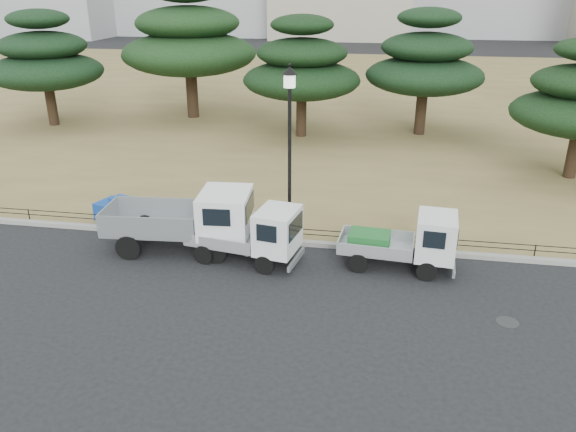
% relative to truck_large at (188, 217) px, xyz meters
% --- Properties ---
extents(ground, '(220.00, 220.00, 0.00)m').
position_rel_truck_large_xyz_m(ground, '(3.32, -1.61, -1.17)').
color(ground, black).
extents(lawn, '(120.00, 56.00, 0.15)m').
position_rel_truck_large_xyz_m(lawn, '(3.32, 28.99, -1.10)').
color(lawn, olive).
rests_on(lawn, ground).
extents(curb, '(120.00, 0.25, 0.16)m').
position_rel_truck_large_xyz_m(curb, '(3.32, 0.99, -1.09)').
color(curb, gray).
rests_on(curb, ground).
extents(truck_large, '(4.96, 2.28, 2.11)m').
position_rel_truck_large_xyz_m(truck_large, '(0.00, 0.00, 0.00)').
color(truck_large, black).
rests_on(truck_large, ground).
extents(truck_kei_front, '(3.76, 2.06, 1.89)m').
position_rel_truck_large_xyz_m(truck_kei_front, '(2.30, -0.46, -0.23)').
color(truck_kei_front, black).
rests_on(truck_kei_front, ground).
extents(truck_kei_rear, '(3.65, 1.79, 1.85)m').
position_rel_truck_large_xyz_m(truck_kei_rear, '(7.15, -0.08, -0.25)').
color(truck_kei_rear, black).
rests_on(truck_kei_rear, ground).
extents(street_lamp, '(0.52, 0.52, 5.82)m').
position_rel_truck_large_xyz_m(street_lamp, '(3.21, 1.29, 2.91)').
color(street_lamp, black).
rests_on(street_lamp, lawn).
extents(pipe_fence, '(38.00, 0.04, 0.40)m').
position_rel_truck_large_xyz_m(pipe_fence, '(3.32, 1.14, -0.73)').
color(pipe_fence, black).
rests_on(pipe_fence, lawn).
extents(tarp_pile, '(1.65, 1.41, 0.94)m').
position_rel_truck_large_xyz_m(tarp_pile, '(-3.39, 1.73, -0.65)').
color(tarp_pile, '#14419F').
rests_on(tarp_pile, lawn).
extents(manhole, '(0.60, 0.60, 0.01)m').
position_rel_truck_large_xyz_m(manhole, '(9.82, -2.81, -1.17)').
color(manhole, '#2D2D30').
rests_on(manhole, ground).
extents(pine_west_far, '(6.79, 6.79, 6.86)m').
position_rel_truck_large_xyz_m(pine_west_far, '(-14.18, 15.38, 2.94)').
color(pine_west_far, black).
rests_on(pine_west_far, lawn).
extents(pine_west_near, '(8.52, 8.52, 8.52)m').
position_rel_truck_large_xyz_m(pine_west_near, '(-6.30, 19.02, 3.89)').
color(pine_west_near, black).
rests_on(pine_west_near, lawn).
extents(pine_center_left, '(6.59, 6.59, 6.70)m').
position_rel_truck_large_xyz_m(pine_center_left, '(1.50, 15.28, 2.85)').
color(pine_center_left, black).
rests_on(pine_center_left, lawn).
extents(pine_center_right, '(6.64, 6.64, 7.04)m').
position_rel_truck_large_xyz_m(pine_center_right, '(8.28, 16.91, 3.06)').
color(pine_center_right, black).
rests_on(pine_center_right, lawn).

